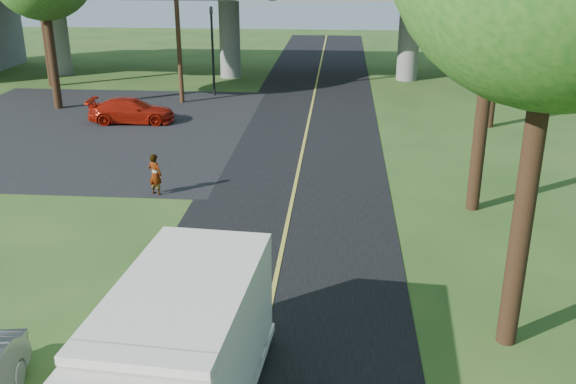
# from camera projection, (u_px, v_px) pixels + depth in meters

# --- Properties ---
(ground) EXTENTS (120.00, 120.00, 0.00)m
(ground) POSITION_uv_depth(u_px,v_px,m) (260.00, 355.00, 14.06)
(ground) COLOR #2A501C
(ground) RESTS_ON ground
(road) EXTENTS (7.00, 90.00, 0.02)m
(road) POSITION_uv_depth(u_px,v_px,m) (294.00, 192.00, 23.37)
(road) COLOR black
(road) RESTS_ON ground
(parking_lot) EXTENTS (16.00, 18.00, 0.01)m
(parking_lot) POSITION_uv_depth(u_px,v_px,m) (84.00, 128.00, 31.67)
(parking_lot) COLOR black
(parking_lot) RESTS_ON ground
(lane_line) EXTENTS (0.12, 90.00, 0.01)m
(lane_line) POSITION_uv_depth(u_px,v_px,m) (294.00, 192.00, 23.36)
(lane_line) COLOR gold
(lane_line) RESTS_ON road
(overpass) EXTENTS (54.00, 10.00, 7.30)m
(overpass) POSITION_uv_depth(u_px,v_px,m) (319.00, 9.00, 42.23)
(overpass) COLOR slate
(overpass) RESTS_ON ground
(traffic_signal) EXTENTS (0.18, 0.22, 5.20)m
(traffic_signal) POSITION_uv_depth(u_px,v_px,m) (212.00, 42.00, 37.59)
(traffic_signal) COLOR black
(traffic_signal) RESTS_ON ground
(utility_pole) EXTENTS (1.60, 0.26, 9.00)m
(utility_pole) POSITION_uv_depth(u_px,v_px,m) (177.00, 21.00, 35.35)
(utility_pole) COLOR #472D19
(utility_pole) RESTS_ON ground
(step_van) EXTENTS (2.89, 6.71, 2.75)m
(step_van) POSITION_uv_depth(u_px,v_px,m) (176.00, 363.00, 11.30)
(step_van) COLOR silver
(step_van) RESTS_ON ground
(red_sedan) EXTENTS (4.42, 2.06, 1.25)m
(red_sedan) POSITION_uv_depth(u_px,v_px,m) (132.00, 111.00, 32.54)
(red_sedan) COLOR #A3170A
(red_sedan) RESTS_ON ground
(pedestrian) EXTENTS (0.66, 0.56, 1.53)m
(pedestrian) POSITION_uv_depth(u_px,v_px,m) (155.00, 174.00, 22.93)
(pedestrian) COLOR gray
(pedestrian) RESTS_ON ground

